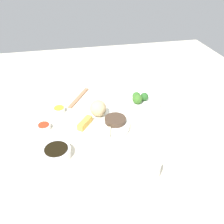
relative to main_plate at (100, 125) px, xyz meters
name	(u,v)px	position (x,y,z in m)	size (l,w,h in m)	color
tabletop	(95,129)	(0.00, 0.03, -0.02)	(2.20, 2.20, 0.02)	beige
main_plate	(100,125)	(0.00, 0.00, 0.00)	(0.28, 0.28, 0.02)	white
rice_scoop	(98,108)	(0.07, 0.00, 0.05)	(0.08, 0.08, 0.08)	tan
spring_roll	(85,123)	(0.00, 0.07, 0.02)	(0.09, 0.03, 0.03)	gold
crab_rangoon_wonton	(103,132)	(-0.07, 0.00, 0.01)	(0.06, 0.07, 0.01)	beige
stir_fry_heap	(115,120)	(0.00, -0.07, 0.02)	(0.10, 0.10, 0.02)	#443225
broccoli_plate	(139,101)	(0.17, -0.24, 0.00)	(0.24, 0.24, 0.01)	white
broccoli_floret_0	(137,99)	(0.14, -0.22, 0.03)	(0.05, 0.05, 0.05)	#3A6B26
broccoli_floret_1	(144,97)	(0.17, -0.27, 0.03)	(0.04, 0.04, 0.04)	#285B24
broccoli_floret_2	(136,96)	(0.18, -0.23, 0.03)	(0.04, 0.04, 0.04)	#346C26
soy_sauce_bowl	(57,153)	(-0.16, 0.21, 0.01)	(0.11, 0.11, 0.04)	white
soy_sauce_bowl_liquid	(56,149)	(-0.16, 0.21, 0.03)	(0.09, 0.09, 0.00)	black
sauce_ramekin_sweet_and_sour	(44,127)	(0.04, 0.26, 0.00)	(0.06, 0.06, 0.02)	white
sauce_ramekin_sweet_and_sour_liquid	(43,125)	(0.04, 0.26, 0.01)	(0.05, 0.05, 0.00)	red
sauce_ramekin_hot_mustard	(59,110)	(0.17, 0.19, 0.00)	(0.06, 0.06, 0.02)	white
sauce_ramekin_hot_mustard_liquid	(59,108)	(0.17, 0.19, 0.01)	(0.05, 0.05, 0.00)	yellow
teacup	(152,169)	(-0.33, -0.14, 0.02)	(0.06, 0.06, 0.06)	white
chopsticks_pair	(79,98)	(0.28, 0.07, 0.00)	(0.22, 0.02, 0.01)	#A57250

